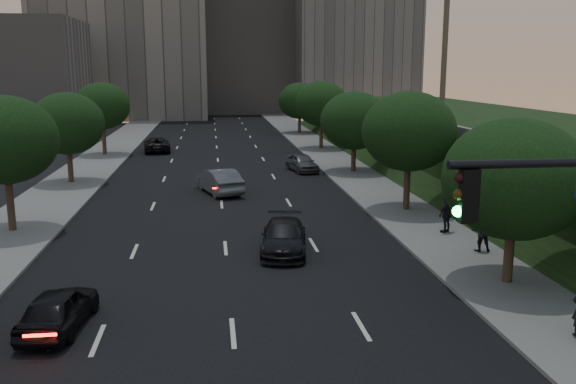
{
  "coord_description": "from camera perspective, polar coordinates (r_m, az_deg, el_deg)",
  "views": [
    {
      "loc": [
        -0.5,
        -12.38,
        7.93
      ],
      "look_at": [
        2.16,
        8.73,
        3.6
      ],
      "focal_mm": 38.0,
      "sensor_mm": 36.0,
      "label": 1
    }
  ],
  "objects": [
    {
      "name": "road_surface",
      "position": [
        43.12,
        -6.4,
        0.85
      ],
      "size": [
        16.0,
        140.0,
        0.02
      ],
      "primitive_type": "cube",
      "color": "black",
      "rests_on": "ground"
    },
    {
      "name": "sidewalk_right",
      "position": [
        44.42,
        6.94,
        1.23
      ],
      "size": [
        4.5,
        140.0,
        0.15
      ],
      "primitive_type": "cube",
      "color": "slate",
      "rests_on": "ground"
    },
    {
      "name": "sidewalk_left",
      "position": [
        44.19,
        -19.81,
        0.58
      ],
      "size": [
        4.5,
        140.0,
        0.15
      ],
      "primitive_type": "cube",
      "color": "slate",
      "rests_on": "ground"
    },
    {
      "name": "embankment",
      "position": [
        46.6,
        21.8,
        3.37
      ],
      "size": [
        18.0,
        90.0,
        4.0
      ],
      "primitive_type": "cube",
      "color": "black",
      "rests_on": "ground"
    },
    {
      "name": "parapet_wall",
      "position": [
        42.89,
        11.97,
        6.47
      ],
      "size": [
        0.35,
        90.0,
        0.7
      ],
      "primitive_type": "cube",
      "color": "slate",
      "rests_on": "embankment"
    },
    {
      "name": "office_block_left",
      "position": [
        105.56,
        -15.07,
        15.51
      ],
      "size": [
        26.0,
        20.0,
        32.0
      ],
      "primitive_type": "cube",
      "color": "gray",
      "rests_on": "ground"
    },
    {
      "name": "office_block_mid",
      "position": [
        114.68,
        -4.05,
        14.01
      ],
      "size": [
        22.0,
        18.0,
        26.0
      ],
      "primitive_type": "cube",
      "color": "gray",
      "rests_on": "ground"
    },
    {
      "name": "office_block_right",
      "position": [
        111.57,
        5.78,
        16.63
      ],
      "size": [
        20.0,
        22.0,
        36.0
      ],
      "primitive_type": "cube",
      "color": "slate",
      "rests_on": "ground"
    },
    {
      "name": "office_block_filler",
      "position": [
        86.24,
        -24.77,
        9.85
      ],
      "size": [
        18.0,
        16.0,
        14.0
      ],
      "primitive_type": "cube",
      "color": "gray",
      "rests_on": "ground"
    },
    {
      "name": "tree_right_a",
      "position": [
        23.39,
        20.43,
        1.15
      ],
      "size": [
        5.2,
        5.2,
        6.24
      ],
      "color": "#38281C",
      "rests_on": "ground"
    },
    {
      "name": "tree_right_b",
      "position": [
        34.3,
        11.26,
        5.57
      ],
      "size": [
        5.2,
        5.2,
        6.74
      ],
      "color": "#38281C",
      "rests_on": "ground"
    },
    {
      "name": "tree_right_c",
      "position": [
        46.81,
        6.22,
        6.65
      ],
      "size": [
        5.2,
        5.2,
        6.24
      ],
      "color": "#38281C",
      "rests_on": "ground"
    },
    {
      "name": "tree_right_d",
      "position": [
        60.45,
        3.15,
        8.25
      ],
      "size": [
        5.2,
        5.2,
        6.74
      ],
      "color": "#38281C",
      "rests_on": "ground"
    },
    {
      "name": "tree_right_e",
      "position": [
        75.26,
        1.09,
        8.53
      ],
      "size": [
        5.2,
        5.2,
        6.24
      ],
      "color": "#38281C",
      "rests_on": "ground"
    },
    {
      "name": "tree_left_b",
      "position": [
        32.1,
        -25.0,
        4.43
      ],
      "size": [
        5.0,
        5.0,
        6.71
      ],
      "color": "#38281C",
      "rests_on": "ground"
    },
    {
      "name": "tree_left_c",
      "position": [
        44.63,
        -19.96,
        6.03
      ],
      "size": [
        5.0,
        5.0,
        6.34
      ],
      "color": "#38281C",
      "rests_on": "ground"
    },
    {
      "name": "tree_left_d",
      "position": [
        58.31,
        -17.01,
        7.71
      ],
      "size": [
        5.0,
        5.0,
        6.71
      ],
      "color": "#38281C",
      "rests_on": "ground"
    },
    {
      "name": "sedan_near_left",
      "position": [
        20.35,
        -20.68,
        -10.17
      ],
      "size": [
        2.04,
        4.1,
        1.34
      ],
      "primitive_type": "imported",
      "rotation": [
        0.0,
        0.0,
        3.02
      ],
      "color": "black",
      "rests_on": "ground"
    },
    {
      "name": "sedan_mid_left",
      "position": [
        39.46,
        -6.45,
        1.04
      ],
      "size": [
        3.16,
        5.23,
        1.63
      ],
      "primitive_type": "imported",
      "rotation": [
        0.0,
        0.0,
        3.45
      ],
      "color": "#55585C",
      "rests_on": "ground"
    },
    {
      "name": "sedan_far_left",
      "position": [
        60.16,
        -12.18,
        4.36
      ],
      "size": [
        2.95,
        5.38,
        1.43
      ],
      "primitive_type": "imported",
      "rotation": [
        0.0,
        0.0,
        3.26
      ],
      "color": "black",
      "rests_on": "ground"
    },
    {
      "name": "sedan_near_right",
      "position": [
        26.71,
        -0.39,
        -4.23
      ],
      "size": [
        2.58,
        4.96,
        1.37
      ],
      "primitive_type": "imported",
      "rotation": [
        0.0,
        0.0,
        -0.14
      ],
      "color": "black",
      "rests_on": "ground"
    },
    {
      "name": "sedan_far_right",
      "position": [
        47.58,
        1.32,
        2.77
      ],
      "size": [
        2.45,
        4.41,
        1.42
      ],
      "primitive_type": "imported",
      "rotation": [
        0.0,
        0.0,
        0.2
      ],
      "color": "#4D4E52",
      "rests_on": "ground"
    },
    {
      "name": "pedestrian_b",
      "position": [
        27.61,
        17.61,
        -3.51
      ],
      "size": [
        0.94,
        0.77,
        1.77
      ],
      "primitive_type": "imported",
      "rotation": [
        0.0,
        0.0,
        3.02
      ],
      "color": "black",
      "rests_on": "sidewalk_right"
    },
    {
      "name": "pedestrian_c",
      "position": [
        30.24,
        14.63,
        -2.04
      ],
      "size": [
        1.13,
        0.91,
        1.79
      ],
      "primitive_type": "imported",
      "rotation": [
        0.0,
        0.0,
        3.68
      ],
      "color": "black",
      "rests_on": "sidewalk_right"
    }
  ]
}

